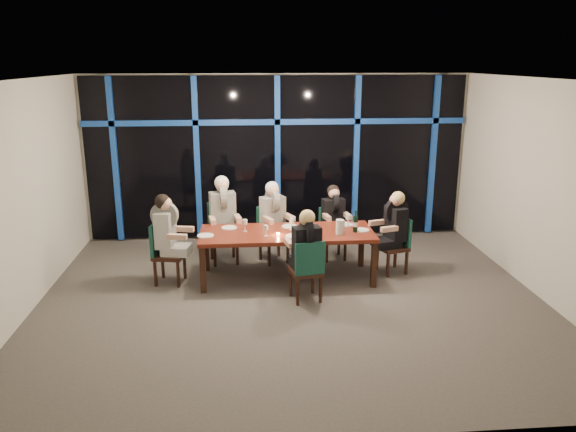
{
  "coord_description": "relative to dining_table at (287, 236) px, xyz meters",
  "views": [
    {
      "loc": [
        -0.65,
        -7.2,
        3.25
      ],
      "look_at": [
        0.0,
        0.6,
        1.05
      ],
      "focal_mm": 35.0,
      "sensor_mm": 36.0,
      "label": 1
    }
  ],
  "objects": [
    {
      "name": "plate_far_left",
      "position": [
        -0.87,
        0.25,
        0.08
      ],
      "size": [
        0.24,
        0.24,
        0.01
      ],
      "primitive_type": "cylinder",
      "color": "white",
      "rests_on": "dining_table"
    },
    {
      "name": "wine_glass_a",
      "position": [
        -0.32,
        -0.19,
        0.19
      ],
      "size": [
        0.06,
        0.06,
        0.17
      ],
      "color": "white",
      "rests_on": "dining_table"
    },
    {
      "name": "wine_glass_c",
      "position": [
        0.37,
        -0.06,
        0.19
      ],
      "size": [
        0.06,
        0.06,
        0.17
      ],
      "color": "silver",
      "rests_on": "dining_table"
    },
    {
      "name": "diner_end_left",
      "position": [
        -1.76,
        -0.01,
        0.21
      ],
      "size": [
        0.62,
        0.5,
        0.91
      ],
      "rotation": [
        0.0,
        0.0,
        1.39
      ],
      "color": "black",
      "rests_on": "ground"
    },
    {
      "name": "chair_far_right",
      "position": [
        0.83,
        0.89,
        -0.2
      ],
      "size": [
        0.46,
        0.46,
        0.86
      ],
      "rotation": [
        0.0,
        0.0,
        0.16
      ],
      "color": "black",
      "rests_on": "ground"
    },
    {
      "name": "chair_end_right",
      "position": [
        1.74,
        0.14,
        -0.19
      ],
      "size": [
        0.51,
        0.51,
        0.89
      ],
      "rotation": [
        0.0,
        0.0,
        4.99
      ],
      "color": "black",
      "rests_on": "ground"
    },
    {
      "name": "diner_far_mid",
      "position": [
        -0.15,
        0.77,
        0.2
      ],
      "size": [
        0.57,
        0.63,
        0.89
      ],
      "rotation": [
        0.0,
        0.0,
        0.39
      ],
      "color": "black",
      "rests_on": "ground"
    },
    {
      "name": "plate_far_mid",
      "position": [
        0.06,
        0.25,
        0.08
      ],
      "size": [
        0.24,
        0.24,
        0.01
      ],
      "primitive_type": "cylinder",
      "color": "white",
      "rests_on": "dining_table"
    },
    {
      "name": "wine_glass_b",
      "position": [
        0.08,
        0.09,
        0.21
      ],
      "size": [
        0.07,
        0.07,
        0.19
      ],
      "color": "silver",
      "rests_on": "dining_table"
    },
    {
      "name": "dining_table",
      "position": [
        0.0,
        0.0,
        0.0
      ],
      "size": [
        2.6,
        1.0,
        0.75
      ],
      "color": "maroon",
      "rests_on": "ground"
    },
    {
      "name": "chair_far_mid",
      "position": [
        -0.18,
        0.84,
        -0.17
      ],
      "size": [
        0.56,
        0.56,
        0.92
      ],
      "rotation": [
        0.0,
        0.0,
        0.39
      ],
      "color": "black",
      "rests_on": "ground"
    },
    {
      "name": "chair_end_left",
      "position": [
        -1.84,
        -0.0,
        -0.16
      ],
      "size": [
        0.5,
        0.5,
        0.93
      ],
      "rotation": [
        0.0,
        0.0,
        1.39
      ],
      "color": "black",
      "rests_on": "ground"
    },
    {
      "name": "diner_far_right",
      "position": [
        0.84,
        0.82,
        0.14
      ],
      "size": [
        0.46,
        0.57,
        0.84
      ],
      "rotation": [
        0.0,
        0.0,
        0.16
      ],
      "color": "black",
      "rests_on": "ground"
    },
    {
      "name": "plate_end_left",
      "position": [
        -1.21,
        -0.12,
        0.08
      ],
      "size": [
        0.24,
        0.24,
        0.01
      ],
      "primitive_type": "cylinder",
      "color": "white",
      "rests_on": "dining_table"
    },
    {
      "name": "plate_end_right",
      "position": [
        1.12,
        -0.04,
        0.08
      ],
      "size": [
        0.24,
        0.24,
        0.01
      ],
      "primitive_type": "cylinder",
      "color": "white",
      "rests_on": "dining_table"
    },
    {
      "name": "window_wall",
      "position": [
        0.01,
        2.13,
        0.87
      ],
      "size": [
        6.86,
        0.43,
        2.94
      ],
      "color": "black",
      "rests_on": "ground"
    },
    {
      "name": "chair_near_mid",
      "position": [
        0.21,
        -0.87,
        -0.18
      ],
      "size": [
        0.49,
        0.49,
        0.89
      ],
      "rotation": [
        0.0,
        0.0,
        3.34
      ],
      "color": "black",
      "rests_on": "ground"
    },
    {
      "name": "wine_glass_d",
      "position": [
        -0.62,
        0.07,
        0.2
      ],
      "size": [
        0.07,
        0.07,
        0.18
      ],
      "color": "white",
      "rests_on": "dining_table"
    },
    {
      "name": "diner_far_left",
      "position": [
        -0.97,
        0.8,
        0.26
      ],
      "size": [
        0.53,
        0.65,
        0.96
      ],
      "rotation": [
        0.0,
        0.0,
        0.18
      ],
      "color": "black",
      "rests_on": "ground"
    },
    {
      "name": "tea_light",
      "position": [
        -0.14,
        -0.16,
        0.08
      ],
      "size": [
        0.05,
        0.05,
        0.03
      ],
      "primitive_type": "cylinder",
      "color": "#FFA34C",
      "rests_on": "dining_table"
    },
    {
      "name": "plate_near_mid",
      "position": [
        0.08,
        -0.25,
        0.08
      ],
      "size": [
        0.24,
        0.24,
        0.01
      ],
      "primitive_type": "cylinder",
      "color": "white",
      "rests_on": "dining_table"
    },
    {
      "name": "wine_glass_e",
      "position": [
        0.96,
        0.19,
        0.2
      ],
      "size": [
        0.07,
        0.07,
        0.19
      ],
      "color": "white",
      "rests_on": "dining_table"
    },
    {
      "name": "diner_near_mid",
      "position": [
        0.19,
        -0.8,
        0.17
      ],
      "size": [
        0.49,
        0.59,
        0.87
      ],
      "rotation": [
        0.0,
        0.0,
        3.34
      ],
      "color": "black",
      "rests_on": "ground"
    },
    {
      "name": "room",
      "position": [
        0.0,
        -0.8,
        1.34
      ],
      "size": [
        7.04,
        7.0,
        3.02
      ],
      "color": "#544E4A",
      "rests_on": "ground"
    },
    {
      "name": "plate_far_right",
      "position": [
        0.93,
        0.27,
        0.08
      ],
      "size": [
        0.24,
        0.24,
        0.01
      ],
      "primitive_type": "cylinder",
      "color": "white",
      "rests_on": "dining_table"
    },
    {
      "name": "chair_far_left",
      "position": [
        -0.99,
        0.89,
        -0.13
      ],
      "size": [
        0.53,
        0.53,
        0.98
      ],
      "rotation": [
        0.0,
        0.0,
        0.18
      ],
      "color": "black",
      "rests_on": "ground"
    },
    {
      "name": "diner_end_right",
      "position": [
        1.66,
        0.12,
        0.17
      ],
      "size": [
        0.6,
        0.52,
        0.87
      ],
      "rotation": [
        0.0,
        0.0,
        4.99
      ],
      "color": "black",
      "rests_on": "ground"
    },
    {
      "name": "water_pitcher",
      "position": [
        0.77,
        -0.18,
        0.18
      ],
      "size": [
        0.13,
        0.12,
        0.22
      ],
      "rotation": [
        0.0,
        0.0,
        -0.07
      ],
      "color": "silver",
      "rests_on": "dining_table"
    },
    {
      "name": "wine_bottle",
      "position": [
        1.02,
        -0.1,
        0.19
      ],
      "size": [
        0.08,
        0.08,
        0.33
      ],
      "rotation": [
        0.0,
        0.0,
        -0.26
      ],
      "color": "black",
      "rests_on": "dining_table"
    }
  ]
}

